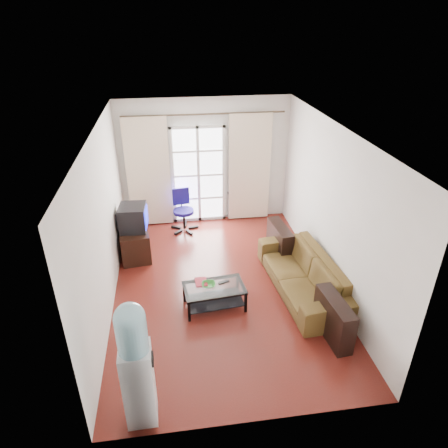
{
  "coord_description": "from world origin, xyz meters",
  "views": [
    {
      "loc": [
        -0.75,
        -5.51,
        4.17
      ],
      "look_at": [
        0.09,
        0.35,
        1.02
      ],
      "focal_mm": 32.0,
      "sensor_mm": 36.0,
      "label": 1
    }
  ],
  "objects_px": {
    "sofa": "(303,274)",
    "water_cooler": "(136,363)",
    "tv_stand": "(135,243)",
    "crt_tv": "(132,218)",
    "coffee_table": "(214,294)",
    "task_chair": "(184,218)"
  },
  "relations": [
    {
      "from": "sofa",
      "to": "tv_stand",
      "type": "height_order",
      "value": "sofa"
    },
    {
      "from": "water_cooler",
      "to": "task_chair",
      "type": "bearing_deg",
      "value": 79.82
    },
    {
      "from": "crt_tv",
      "to": "water_cooler",
      "type": "height_order",
      "value": "water_cooler"
    },
    {
      "from": "coffee_table",
      "to": "tv_stand",
      "type": "bearing_deg",
      "value": 127.75
    },
    {
      "from": "sofa",
      "to": "tv_stand",
      "type": "relative_size",
      "value": 2.9
    },
    {
      "from": "coffee_table",
      "to": "task_chair",
      "type": "relative_size",
      "value": 1.11
    },
    {
      "from": "sofa",
      "to": "crt_tv",
      "type": "distance_m",
      "value": 3.24
    },
    {
      "from": "crt_tv",
      "to": "task_chair",
      "type": "relative_size",
      "value": 0.62
    },
    {
      "from": "coffee_table",
      "to": "water_cooler",
      "type": "relative_size",
      "value": 0.61
    },
    {
      "from": "sofa",
      "to": "water_cooler",
      "type": "distance_m",
      "value": 3.34
    },
    {
      "from": "sofa",
      "to": "coffee_table",
      "type": "bearing_deg",
      "value": -86.45
    },
    {
      "from": "sofa",
      "to": "tv_stand",
      "type": "distance_m",
      "value": 3.19
    },
    {
      "from": "sofa",
      "to": "crt_tv",
      "type": "relative_size",
      "value": 4.12
    },
    {
      "from": "crt_tv",
      "to": "task_chair",
      "type": "xyz_separation_m",
      "value": [
        0.98,
        0.92,
        -0.55
      ]
    },
    {
      "from": "coffee_table",
      "to": "crt_tv",
      "type": "height_order",
      "value": "crt_tv"
    },
    {
      "from": "tv_stand",
      "to": "water_cooler",
      "type": "xyz_separation_m",
      "value": [
        0.26,
        -3.54,
        0.57
      ]
    },
    {
      "from": "coffee_table",
      "to": "sofa",
      "type": "bearing_deg",
      "value": 8.46
    },
    {
      "from": "water_cooler",
      "to": "crt_tv",
      "type": "bearing_deg",
      "value": 93.04
    },
    {
      "from": "sofa",
      "to": "coffee_table",
      "type": "relative_size",
      "value": 2.28
    },
    {
      "from": "crt_tv",
      "to": "water_cooler",
      "type": "relative_size",
      "value": 0.34
    },
    {
      "from": "sofa",
      "to": "water_cooler",
      "type": "relative_size",
      "value": 1.38
    },
    {
      "from": "sofa",
      "to": "water_cooler",
      "type": "height_order",
      "value": "water_cooler"
    }
  ]
}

